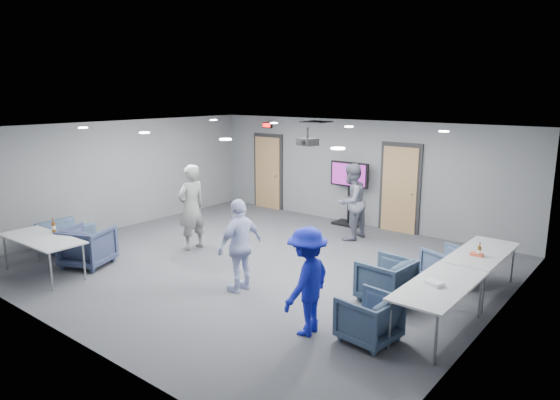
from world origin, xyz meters
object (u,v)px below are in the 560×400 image
Objects in this scene: person_b at (351,202)px; table_front_left at (42,240)px; table_right_a at (482,254)px; bottle_right at (479,251)px; chair_right_a at (446,264)px; chair_front_b at (66,238)px; projector at (307,142)px; chair_right_c at (369,318)px; chair_front_a at (88,246)px; chair_right_b at (386,280)px; person_d at (307,281)px; table_right_b at (440,287)px; person_c at (240,245)px; tv_stand at (349,190)px; bottle_front at (54,227)px; person_a at (191,207)px.

person_b is 0.95× the size of table_front_left.
bottle_right reaches higher than table_right_a.
chair_front_b reaches higher than chair_right_a.
chair_right_c is at bearing -29.27° from projector.
chair_front_a is (-5.86, -0.74, 0.06)m from chair_right_c.
chair_right_b is at bearing 179.03° from chair_front_a.
person_d reaches higher than table_right_b.
table_right_b is at bearing -180.00° from table_right_a.
chair_front_a is at bearing 76.90° from table_front_left.
projector is at bearing -170.41° from person_c.
person_d is at bearing 76.67° from person_c.
person_d is 0.95× the size of tv_stand.
chair_right_b is at bearing 43.02° from person_b.
bottle_front reaches higher than chair_right_a.
bottle_front is at bearing -120.16° from projector.
bottle_front is 6.98m from tv_stand.
person_a is at bearing 70.37° from table_front_left.
chair_front_a is at bearing -91.35° from person_d.
person_c is (2.44, -1.06, -0.12)m from person_a.
chair_right_c is 0.74× the size of chair_front_b.
person_b reaches higher than table_right_a.
chair_front_a is 0.53× the size of tv_stand.
person_b is 1.31m from tv_stand.
chair_front_b is 0.53× the size of table_front_left.
person_c is at bearing -169.60° from chair_front_b.
table_right_b is 1.16× the size of tv_stand.
person_c is 4.13m from table_right_a.
table_right_a is 7.90m from bottle_front.
bottle_right is (0.04, 1.60, 0.13)m from table_right_b.
table_right_b is (0.00, -1.90, 0.00)m from table_right_a.
chair_right_a is at bearing 68.61° from person_b.
bottle_front reaches higher than chair_front_b.
person_b is at bearing 144.97° from person_a.
bottle_front is (-5.74, -2.61, 0.48)m from chair_right_b.
person_c is 2.31× the size of chair_right_a.
table_right_a is 4.80m from tv_stand.
table_right_a reaches higher than chair_right_a.
bottle_right is at bearing -176.53° from chair_front_a.
table_right_b is at bearing 122.78° from person_d.
person_d reaches higher than chair_right_c.
person_c is 3.40m from chair_front_a.
table_front_left is (-6.03, -1.55, 0.35)m from chair_right_c.
chair_front_b is 1.15m from bottle_front.
tv_stand reaches higher than person_d.
chair_front_b is 0.54× the size of table_right_a.
table_right_a is at bearing 31.71° from table_front_left.
person_a is 4.46× the size of projector.
table_front_left is at bearing -149.34° from bottle_right.
chair_front_b is (-6.54, -1.97, -0.04)m from chair_right_b.
table_right_a is (3.40, -1.37, -0.21)m from person_b.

